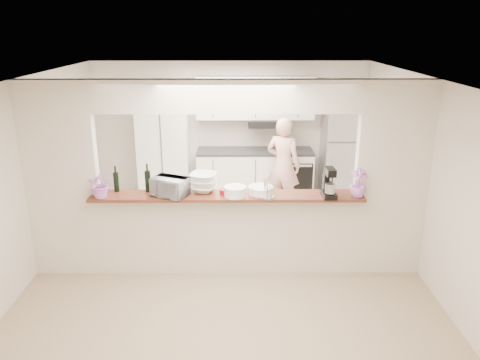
{
  "coord_description": "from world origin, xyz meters",
  "views": [
    {
      "loc": [
        0.13,
        -5.53,
        3.09
      ],
      "look_at": [
        0.16,
        0.3,
        1.16
      ],
      "focal_mm": 35.0,
      "sensor_mm": 36.0,
      "label": 1
    }
  ],
  "objects_px": {
    "refrigerator": "(343,156)",
    "toaster_oven": "(170,187)",
    "stand_mixer": "(329,184)",
    "person": "(283,166)"
  },
  "relations": [
    {
      "from": "refrigerator",
      "to": "toaster_oven",
      "type": "xyz_separation_m",
      "value": [
        -2.75,
        -2.75,
        0.36
      ]
    },
    {
      "from": "toaster_oven",
      "to": "person",
      "type": "distance_m",
      "value": 2.75
    },
    {
      "from": "toaster_oven",
      "to": "person",
      "type": "xyz_separation_m",
      "value": [
        1.61,
        2.2,
        -0.38
      ]
    },
    {
      "from": "refrigerator",
      "to": "toaster_oven",
      "type": "bearing_deg",
      "value": -135.0
    },
    {
      "from": "person",
      "to": "toaster_oven",
      "type": "bearing_deg",
      "value": 81.69
    },
    {
      "from": "toaster_oven",
      "to": "stand_mixer",
      "type": "distance_m",
      "value": 1.95
    },
    {
      "from": "refrigerator",
      "to": "person",
      "type": "bearing_deg",
      "value": -154.3
    },
    {
      "from": "stand_mixer",
      "to": "toaster_oven",
      "type": "bearing_deg",
      "value": 178.9
    },
    {
      "from": "refrigerator",
      "to": "stand_mixer",
      "type": "xyz_separation_m",
      "value": [
        -0.8,
        -2.79,
        0.41
      ]
    },
    {
      "from": "refrigerator",
      "to": "toaster_oven",
      "type": "height_order",
      "value": "refrigerator"
    }
  ]
}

